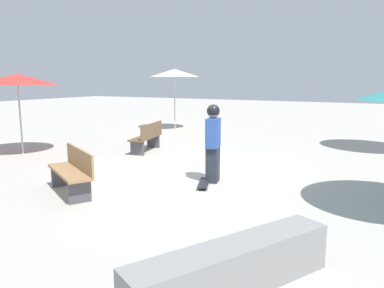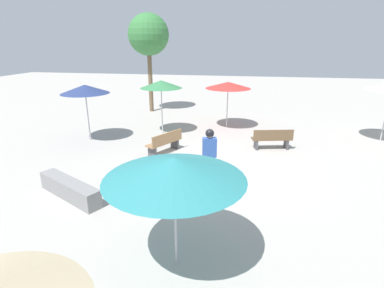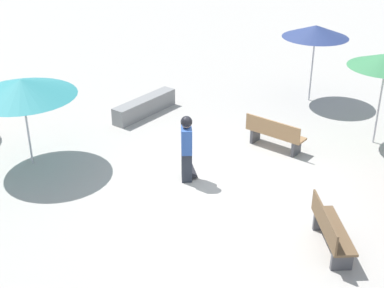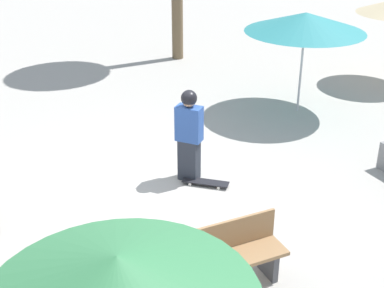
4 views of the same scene
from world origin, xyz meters
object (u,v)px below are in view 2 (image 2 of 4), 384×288
Objects in this scene: skater_main at (209,152)px; shade_umbrella_teal at (175,168)px; bench_near at (165,142)px; shade_umbrella_green at (161,84)px; bench_far at (272,139)px; shade_umbrella_red at (228,85)px; concrete_ledge at (70,189)px; shade_umbrella_navy at (85,89)px; skateboard at (198,175)px; palm_tree_center_right at (148,35)px.

shade_umbrella_teal reaches higher than skater_main.
shade_umbrella_green reaches higher than bench_near.
bench_near is 3.35m from shade_umbrella_green.
bench_far is 0.67× the size of shade_umbrella_green.
bench_near is at bearing -116.80° from shade_umbrella_red.
concrete_ledge is 0.95× the size of shade_umbrella_navy.
bench_far reaches higher than skateboard.
bench_near is 0.65× the size of shade_umbrella_green.
shade_umbrella_navy is (-7.83, -0.19, 1.82)m from bench_far.
bench_near is 4.30m from bench_far.
shade_umbrella_red is at bearing -103.94° from skater_main.
skater_main is 0.98× the size of bench_far.
shade_umbrella_navy reaches higher than skater_main.
palm_tree_center_right is (-4.81, 9.12, 3.62)m from skater_main.
skater_main is 0.63× the size of shade_umbrella_teal.
palm_tree_center_right is at bearing 81.86° from shade_umbrella_navy.
palm_tree_center_right is (-1.98, 4.49, 2.19)m from shade_umbrella_green.
shade_umbrella_teal is at bearing 72.13° from skateboard.
shade_umbrella_red is at bearing 28.64° from shade_umbrella_navy.
bench_far is at bearing -44.84° from bench_near.
shade_umbrella_navy is at bearing -149.92° from shade_umbrella_green.
concrete_ledge is 1.43× the size of bench_near.
skater_main is 0.71× the size of shade_umbrella_red.
shade_umbrella_navy reaches higher than shade_umbrella_red.
concrete_ledge is at bearing 150.25° from shade_umbrella_teal.
palm_tree_center_right is at bearing 109.65° from shade_umbrella_teal.
shade_umbrella_red is at bearing 88.56° from shade_umbrella_teal.
skateboard is 0.33× the size of shade_umbrella_green.
concrete_ledge is at bearing -84.05° from palm_tree_center_right.
palm_tree_center_right is at bearing 148.83° from shade_umbrella_red.
skateboard is at bearing -141.49° from bench_far.
concrete_ledge is at bearing 15.29° from skater_main.
bench_far is (4.13, 1.19, 0.00)m from bench_near.
shade_umbrella_teal is at bearing -29.75° from concrete_ledge.
bench_near is at bearing -15.02° from shade_umbrella_navy.
palm_tree_center_right reaches higher than skateboard.
shade_umbrella_teal is at bearing -120.63° from bench_far.
skateboard is 0.36× the size of shade_umbrella_red.
skater_main is 5.61m from shade_umbrella_green.
palm_tree_center_right is at bearing -75.05° from skater_main.
shade_umbrella_red reaches higher than bench_far.
shade_umbrella_red is at bearing 2.33° from bench_near.
skater_main is 4.13m from shade_umbrella_teal.
shade_umbrella_red is at bearing -115.58° from skateboard.
shade_umbrella_red is 0.40× the size of palm_tree_center_right.
concrete_ledge is 6.94m from shade_umbrella_green.
shade_umbrella_red is at bearing 27.20° from shade_umbrella_green.
skateboard is at bearing 31.04° from concrete_ledge.
skateboard is 2.56m from bench_near.
shade_umbrella_teal reaches higher than concrete_ledge.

